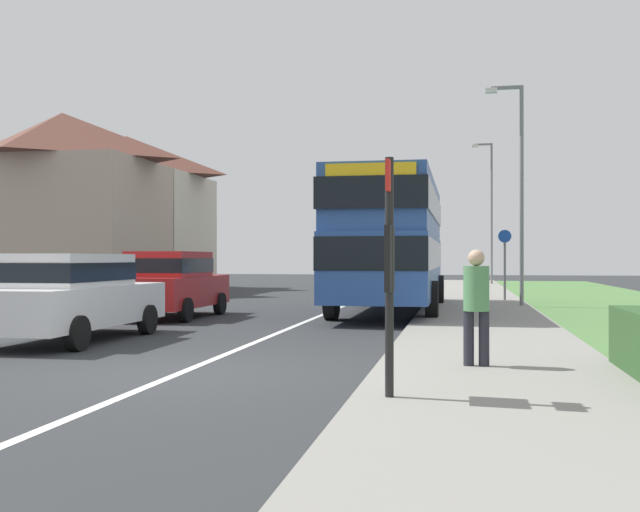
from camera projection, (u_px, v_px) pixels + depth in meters
name	position (u px, v px, depth m)	size (l,w,h in m)	color
ground_plane	(178.00, 374.00, 10.00)	(120.00, 120.00, 0.00)	#2D3033
lane_marking_centre	(303.00, 323.00, 17.86)	(0.14, 60.00, 0.01)	silver
pavement_near_side	(485.00, 332.00, 15.12)	(3.20, 68.00, 0.12)	gray
double_decker_bus	(391.00, 237.00, 21.24)	(2.80, 10.09, 3.70)	#284C93
parked_car_white	(69.00, 293.00, 13.91)	(1.99, 4.58, 1.63)	silver
parked_car_red	(172.00, 282.00, 19.35)	(1.90, 4.19, 1.72)	#B21E1E
pedestrian_at_stop	(476.00, 302.00, 9.94)	(0.34, 0.34, 1.67)	#23232D
bus_stop_sign	(389.00, 260.00, 7.73)	(0.09, 0.52, 2.60)	black
cycle_route_sign	(505.00, 262.00, 25.47)	(0.44, 0.08, 2.52)	slate
street_lamp_mid	(518.00, 180.00, 22.67)	(1.14, 0.20, 6.80)	slate
street_lamp_far	(490.00, 205.00, 41.71)	(1.14, 0.20, 7.97)	slate
house_terrace_far_side	(97.00, 208.00, 34.80)	(7.59, 12.25, 7.75)	tan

